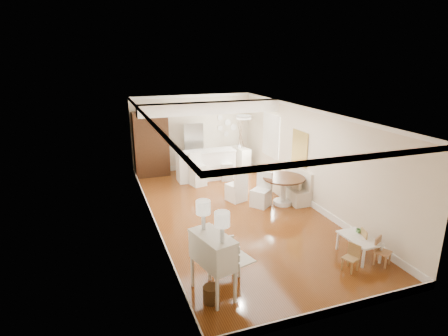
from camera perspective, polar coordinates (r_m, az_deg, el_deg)
room at (r=10.09m, az=1.38°, el=4.17°), size 9.00×9.04×2.82m
secretary_bureau at (r=6.92m, az=-1.71°, el=-14.62°), size 1.15×1.16×1.20m
gustavian_armchair at (r=7.60m, az=0.25°, el=-12.46°), size 0.62×0.62×0.98m
wicker_basket at (r=6.99m, az=-1.93°, el=-18.67°), size 0.33×0.33×0.30m
kids_table at (r=8.77m, az=19.79°, el=-11.22°), size 0.58×0.93×0.45m
kids_chair_a at (r=8.18m, az=18.73°, el=-12.84°), size 0.35×0.35×0.57m
kids_chair_b at (r=8.74m, az=19.61°, el=-10.68°), size 0.38×0.38×0.62m
kids_chair_c at (r=8.60m, az=23.07°, el=-11.64°), size 0.40×0.40×0.61m
banquette at (r=11.47m, az=10.16°, el=-2.25°), size 0.52×1.60×0.98m
dining_table at (r=11.02m, az=9.01°, el=-3.45°), size 1.45×1.45×0.82m
slip_chair_near at (r=10.77m, az=5.67°, el=-3.32°), size 0.68×0.68×1.00m
slip_chair_far at (r=11.13m, az=1.87°, el=-2.49°), size 0.62×0.63×1.02m
breakfast_counter at (r=13.03m, az=-2.77°, el=0.47°), size 2.05×0.65×1.03m
bar_stool_left at (r=12.41m, az=-3.99°, el=-0.22°), size 0.53×0.53×1.11m
bar_stool_right at (r=12.96m, az=0.42°, el=0.25°), size 0.46×0.46×0.97m
pantry_cabinet at (r=13.53m, az=-11.07°, el=3.58°), size 1.20×0.60×2.30m
fridge at (r=13.96m, az=-3.26°, el=3.22°), size 0.75×0.65×1.80m
sideboard at (r=14.09m, az=2.48°, el=1.41°), size 0.55×0.96×0.87m
pencil_cup at (r=8.85m, az=19.81°, el=-9.01°), size 0.15×0.15×0.09m
branch_vase at (r=13.92m, az=2.38°, el=3.41°), size 0.17×0.17×0.17m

